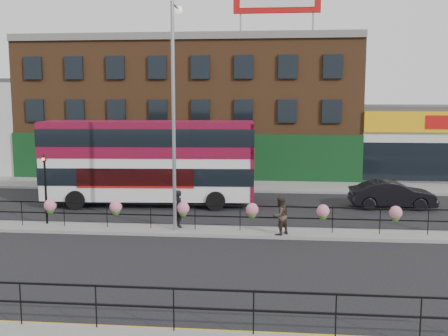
# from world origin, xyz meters

# --- Properties ---
(ground) EXTENTS (120.00, 120.00, 0.00)m
(ground) POSITION_xyz_m (0.00, 0.00, 0.00)
(ground) COLOR black
(ground) RESTS_ON ground
(north_pavement) EXTENTS (60.00, 4.00, 0.15)m
(north_pavement) POSITION_xyz_m (0.00, 12.00, 0.07)
(north_pavement) COLOR gray
(north_pavement) RESTS_ON ground
(median) EXTENTS (60.00, 1.60, 0.15)m
(median) POSITION_xyz_m (0.00, 0.00, 0.07)
(median) COLOR gray
(median) RESTS_ON ground
(yellow_line_inner) EXTENTS (60.00, 0.10, 0.01)m
(yellow_line_inner) POSITION_xyz_m (0.00, -9.70, 0.01)
(yellow_line_inner) COLOR gold
(yellow_line_inner) RESTS_ON ground
(yellow_line_outer) EXTENTS (60.00, 0.10, 0.01)m
(yellow_line_outer) POSITION_xyz_m (0.00, -9.88, 0.01)
(yellow_line_outer) COLOR gold
(yellow_line_outer) RESTS_ON ground
(brick_building) EXTENTS (25.00, 12.21, 10.30)m
(brick_building) POSITION_xyz_m (-4.00, 19.96, 5.13)
(brick_building) COLOR brown
(brick_building) RESTS_ON ground
(supermarket) EXTENTS (15.00, 12.25, 5.30)m
(supermarket) POSITION_xyz_m (16.00, 19.90, 2.65)
(supermarket) COLOR silver
(supermarket) RESTS_ON ground
(median_railing) EXTENTS (30.04, 0.56, 1.23)m
(median_railing) POSITION_xyz_m (-0.00, 0.00, 1.05)
(median_railing) COLOR black
(median_railing) RESTS_ON median
(south_railing) EXTENTS (20.04, 0.05, 1.12)m
(south_railing) POSITION_xyz_m (-2.00, -10.10, 0.96)
(south_railing) COLOR black
(south_railing) RESTS_ON south_pavement
(double_decker_bus) EXTENTS (11.68, 3.47, 4.66)m
(double_decker_bus) POSITION_xyz_m (-4.36, 5.62, 2.86)
(double_decker_bus) COLOR silver
(double_decker_bus) RESTS_ON ground
(car) EXTENTS (1.92, 4.63, 1.49)m
(car) POSITION_xyz_m (8.83, 6.14, 0.74)
(car) COLOR black
(car) RESTS_ON ground
(pedestrian_a) EXTENTS (0.93, 0.88, 1.69)m
(pedestrian_a) POSITION_xyz_m (-1.77, 0.34, 1.00)
(pedestrian_a) COLOR black
(pedestrian_a) RESTS_ON median
(pedestrian_b) EXTENTS (1.43, 1.43, 1.65)m
(pedestrian_b) POSITION_xyz_m (2.72, -0.55, 0.97)
(pedestrian_b) COLOR #382B23
(pedestrian_b) RESTS_ON median
(lamp_column_west) EXTENTS (0.35, 1.73, 9.83)m
(lamp_column_west) POSITION_xyz_m (-1.87, 0.08, 5.98)
(lamp_column_west) COLOR gray
(lamp_column_west) RESTS_ON median
(traffic_light_median) EXTENTS (0.15, 0.28, 3.65)m
(traffic_light_median) POSITION_xyz_m (-8.00, 0.39, 2.47)
(traffic_light_median) COLOR black
(traffic_light_median) RESTS_ON median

